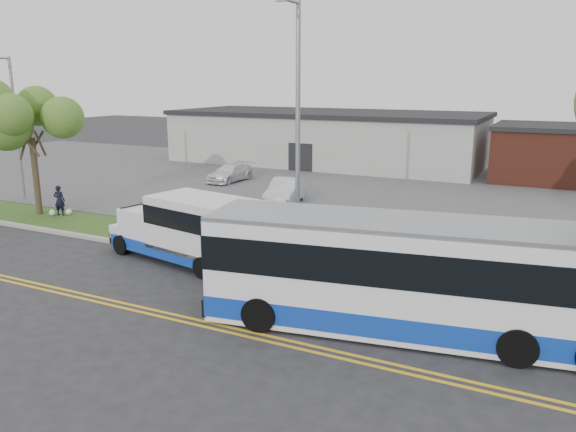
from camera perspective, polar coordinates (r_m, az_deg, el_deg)
The scene contains 18 objects.
ground at distance 21.43m, azimuth -9.62°, elevation -5.15°, with size 140.00×140.00×0.00m, color #28282B.
lane_line_north at distance 18.67m, azimuth -16.65°, elevation -8.41°, with size 70.00×0.12×0.01m, color gold.
lane_line_south at distance 18.47m, azimuth -17.29°, elevation -8.69°, with size 70.00×0.12×0.01m, color gold.
curb at distance 22.25m, azimuth -7.96°, elevation -4.17°, with size 80.00×0.30×0.15m, color #9E9B93.
verge at distance 23.69m, azimuth -5.50°, elevation -3.05°, with size 80.00×3.30×0.10m, color #2F4B19.
parking_lot at distance 36.07m, azimuth 6.46°, elevation 2.72°, with size 80.00×25.00×0.10m, color #4C4C4F.
commercial_building at distance 47.15m, azimuth 3.89°, elevation 7.95°, with size 25.40×10.40×4.35m.
brick_wing at distance 42.59m, azimuth 24.36°, elevation 5.87°, with size 6.30×7.30×3.90m.
tree_west at distance 31.07m, azimuth -24.79°, elevation 9.26°, with size 4.40×4.40×6.91m.
streetlight_near at distance 21.15m, azimuth 0.93°, elevation 9.31°, with size 0.35×1.53×9.50m.
streetlight_far at distance 35.61m, azimuth -26.00°, elevation 8.49°, with size 0.35×1.53×8.00m.
shuttle_bus at distance 21.59m, azimuth -9.77°, elevation -1.14°, with size 7.07×3.39×2.61m.
transit_bus at distance 15.77m, azimuth 12.48°, elevation -6.05°, with size 11.71×4.45×3.17m.
pedestrian at distance 30.81m, azimuth -22.20°, elevation 1.48°, with size 0.57×0.37×1.56m, color black.
parked_car_a at distance 31.24m, azimuth -0.25°, elevation 2.53°, with size 1.51×4.32×1.42m, color silver.
parked_car_b at distance 38.56m, azimuth -5.89°, elevation 4.40°, with size 1.64×4.03×1.17m, color white.
grocery_bag_left at distance 31.00m, azimuth -22.81°, elevation 0.32°, with size 0.32×0.32×0.32m, color white.
grocery_bag_right at distance 30.87m, azimuth -21.39°, elevation 0.40°, with size 0.32×0.32×0.32m, color white.
Camera 1 is at (12.15, -16.27, 6.83)m, focal length 35.00 mm.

